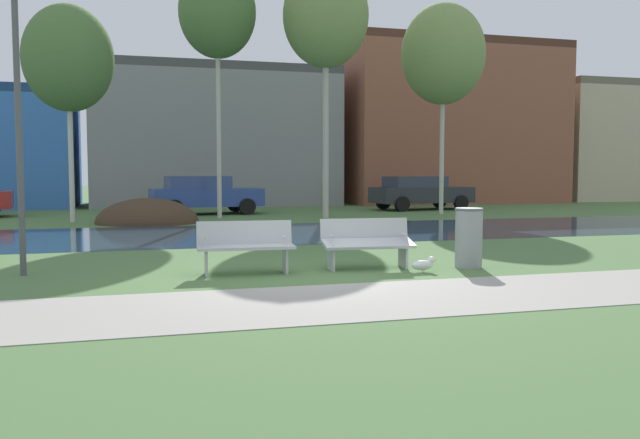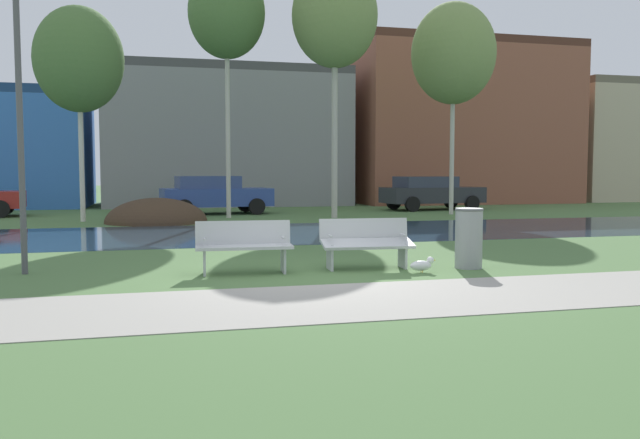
{
  "view_description": "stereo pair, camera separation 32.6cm",
  "coord_description": "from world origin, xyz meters",
  "px_view_note": "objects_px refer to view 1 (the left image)",
  "views": [
    {
      "loc": [
        -2.85,
        -10.0,
        1.71
      ],
      "look_at": [
        0.45,
        1.63,
        0.82
      ],
      "focal_mm": 36.95,
      "sensor_mm": 36.0,
      "label": 1
    },
    {
      "loc": [
        -2.53,
        -10.09,
        1.71
      ],
      "look_at": [
        0.45,
        1.63,
        0.82
      ],
      "focal_mm": 36.95,
      "sensor_mm": 36.0,
      "label": 2
    }
  ],
  "objects_px": {
    "bench_right": "(367,242)",
    "seagull": "(424,265)",
    "bench_left": "(246,245)",
    "parked_sedan_second_blue": "(204,194)",
    "streetlamp": "(17,73)",
    "parked_hatch_third_dark": "(420,192)",
    "trash_bin": "(469,237)"
  },
  "relations": [
    {
      "from": "bench_left",
      "to": "trash_bin",
      "type": "distance_m",
      "value": 3.94
    },
    {
      "from": "bench_right",
      "to": "streetlamp",
      "type": "height_order",
      "value": "streetlamp"
    },
    {
      "from": "streetlamp",
      "to": "parked_sedan_second_blue",
      "type": "bearing_deg",
      "value": 72.99
    },
    {
      "from": "seagull",
      "to": "bench_left",
      "type": "bearing_deg",
      "value": 166.73
    },
    {
      "from": "bench_left",
      "to": "bench_right",
      "type": "relative_size",
      "value": 1.0
    },
    {
      "from": "streetlamp",
      "to": "parked_hatch_third_dark",
      "type": "height_order",
      "value": "streetlamp"
    },
    {
      "from": "seagull",
      "to": "parked_sedan_second_blue",
      "type": "xyz_separation_m",
      "value": [
        -2.01,
        16.04,
        0.66
      ]
    },
    {
      "from": "seagull",
      "to": "parked_hatch_third_dark",
      "type": "height_order",
      "value": "parked_hatch_third_dark"
    },
    {
      "from": "trash_bin",
      "to": "streetlamp",
      "type": "bearing_deg",
      "value": 170.87
    },
    {
      "from": "bench_right",
      "to": "trash_bin",
      "type": "relative_size",
      "value": 1.54
    },
    {
      "from": "bench_right",
      "to": "parked_hatch_third_dark",
      "type": "xyz_separation_m",
      "value": [
        8.2,
        15.78,
        0.31
      ]
    },
    {
      "from": "bench_left",
      "to": "trash_bin",
      "type": "bearing_deg",
      "value": -5.59
    },
    {
      "from": "streetlamp",
      "to": "trash_bin",
      "type": "bearing_deg",
      "value": -9.13
    },
    {
      "from": "bench_left",
      "to": "parked_sedan_second_blue",
      "type": "bearing_deg",
      "value": 86.64
    },
    {
      "from": "bench_left",
      "to": "seagull",
      "type": "xyz_separation_m",
      "value": [
        2.91,
        -0.69,
        -0.34
      ]
    },
    {
      "from": "parked_sedan_second_blue",
      "to": "bench_right",
      "type": "bearing_deg",
      "value": -85.37
    },
    {
      "from": "trash_bin",
      "to": "seagull",
      "type": "bearing_deg",
      "value": -163.24
    },
    {
      "from": "streetlamp",
      "to": "bench_left",
      "type": "bearing_deg",
      "value": -12.95
    },
    {
      "from": "bench_left",
      "to": "streetlamp",
      "type": "relative_size",
      "value": 0.34
    },
    {
      "from": "bench_right",
      "to": "parked_sedan_second_blue",
      "type": "relative_size",
      "value": 0.37
    },
    {
      "from": "parked_sedan_second_blue",
      "to": "parked_hatch_third_dark",
      "type": "xyz_separation_m",
      "value": [
        9.44,
        0.43,
        -0.02
      ]
    },
    {
      "from": "bench_right",
      "to": "parked_hatch_third_dark",
      "type": "relative_size",
      "value": 0.36
    },
    {
      "from": "bench_right",
      "to": "parked_hatch_third_dark",
      "type": "height_order",
      "value": "parked_hatch_third_dark"
    },
    {
      "from": "parked_sedan_second_blue",
      "to": "parked_hatch_third_dark",
      "type": "relative_size",
      "value": 0.97
    },
    {
      "from": "bench_right",
      "to": "seagull",
      "type": "bearing_deg",
      "value": -41.86
    },
    {
      "from": "bench_left",
      "to": "parked_sedan_second_blue",
      "type": "xyz_separation_m",
      "value": [
        0.9,
        15.35,
        0.33
      ]
    },
    {
      "from": "seagull",
      "to": "streetlamp",
      "type": "relative_size",
      "value": 0.1
    },
    {
      "from": "trash_bin",
      "to": "parked_sedan_second_blue",
      "type": "distance_m",
      "value": 16.02
    },
    {
      "from": "streetlamp",
      "to": "bench_right",
      "type": "bearing_deg",
      "value": -8.16
    },
    {
      "from": "bench_left",
      "to": "seagull",
      "type": "distance_m",
      "value": 3.01
    },
    {
      "from": "bench_right",
      "to": "parked_sedan_second_blue",
      "type": "xyz_separation_m",
      "value": [
        -1.24,
        15.35,
        0.33
      ]
    },
    {
      "from": "trash_bin",
      "to": "parked_sedan_second_blue",
      "type": "relative_size",
      "value": 0.24
    }
  ]
}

